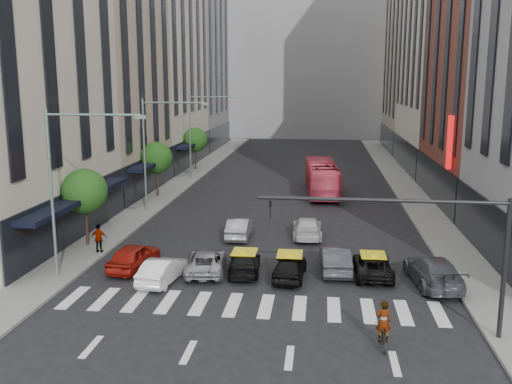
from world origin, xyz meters
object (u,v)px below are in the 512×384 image
(taxi_left, at_px, (245,263))
(streetlamp_far, at_px, (199,125))
(streetlamp_near, at_px, (67,172))
(car_red, at_px, (134,256))
(bus, at_px, (322,178))
(motorcycle, at_px, (383,337))
(taxi_center, at_px, (290,267))
(streetlamp_mid, at_px, (156,140))
(car_white_front, at_px, (162,270))
(pedestrian_far, at_px, (99,238))

(taxi_left, bearing_deg, streetlamp_far, -77.89)
(streetlamp_near, height_order, car_red, streetlamp_near)
(bus, bearing_deg, streetlamp_near, 58.49)
(streetlamp_far, distance_m, motorcycle, 41.66)
(car_red, xyz_separation_m, taxi_center, (8.89, -0.63, -0.06))
(streetlamp_near, height_order, bus, streetlamp_near)
(taxi_left, height_order, taxi_center, taxi_center)
(streetlamp_near, height_order, streetlamp_mid, same)
(streetlamp_far, distance_m, taxi_center, 33.06)
(streetlamp_mid, distance_m, streetlamp_far, 16.00)
(streetlamp_far, bearing_deg, taxi_left, -73.27)
(streetlamp_mid, distance_m, bus, 16.71)
(taxi_left, distance_m, bus, 23.58)
(streetlamp_near, height_order, taxi_center, streetlamp_near)
(car_white_front, relative_size, motorcycle, 2.41)
(streetlamp_far, bearing_deg, motorcycle, -67.65)
(car_red, bearing_deg, taxi_left, -173.58)
(streetlamp_mid, height_order, pedestrian_far, streetlamp_mid)
(taxi_left, bearing_deg, bus, -104.91)
(car_white_front, xyz_separation_m, motorcycle, (10.86, -6.37, -0.22))
(streetlamp_mid, xyz_separation_m, car_red, (2.64, -13.91, -5.16))
(streetlamp_far, height_order, car_white_front, streetlamp_far)
(taxi_center, relative_size, motorcycle, 2.41)
(bus, bearing_deg, streetlamp_far, -30.93)
(taxi_left, xyz_separation_m, taxi_center, (2.54, -0.63, 0.08))
(streetlamp_near, bearing_deg, streetlamp_mid, 90.00)
(streetlamp_near, height_order, motorcycle, streetlamp_near)
(streetlamp_far, xyz_separation_m, taxi_left, (8.99, -29.91, -5.30))
(bus, distance_m, motorcycle, 31.59)
(taxi_center, height_order, pedestrian_far, pedestrian_far)
(taxi_center, bearing_deg, taxi_left, -10.56)
(streetlamp_near, distance_m, car_white_front, 7.14)
(car_red, height_order, taxi_center, car_red)
(taxi_center, bearing_deg, pedestrian_far, -10.89)
(streetlamp_near, distance_m, bus, 28.84)
(car_white_front, distance_m, taxi_left, 4.57)
(streetlamp_far, relative_size, taxi_left, 2.15)
(streetlamp_mid, xyz_separation_m, streetlamp_far, (0.00, 16.00, 0.00))
(taxi_left, bearing_deg, taxi_center, 161.40)
(car_white_front, bearing_deg, taxi_center, -161.83)
(car_white_front, distance_m, motorcycle, 12.59)
(car_white_front, bearing_deg, streetlamp_near, 9.35)
(car_red, relative_size, bus, 0.39)
(streetlamp_far, bearing_deg, taxi_center, -69.31)
(streetlamp_far, relative_size, motorcycle, 5.37)
(taxi_left, distance_m, motorcycle, 10.67)
(streetlamp_near, xyz_separation_m, bus, (13.20, 25.27, -4.33))
(streetlamp_mid, relative_size, bus, 0.80)
(streetlamp_near, bearing_deg, streetlamp_far, 90.00)
(car_white_front, height_order, taxi_center, taxi_center)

